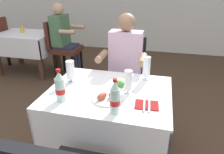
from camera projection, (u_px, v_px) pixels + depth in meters
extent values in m
cube|color=white|center=(109.00, 92.00, 1.70)|extent=(1.01, 0.80, 0.02)
cube|color=white|center=(95.00, 140.00, 1.42)|extent=(1.01, 0.02, 0.32)
cube|color=white|center=(119.00, 88.00, 2.12)|extent=(1.01, 0.02, 0.32)
cube|color=white|center=(57.00, 102.00, 1.88)|extent=(0.02, 0.80, 0.32)
cube|color=white|center=(168.00, 117.00, 1.66)|extent=(0.02, 0.80, 0.32)
cube|color=#472D1E|center=(46.00, 145.00, 1.65)|extent=(0.07, 0.07, 0.71)
cube|color=#472D1E|center=(78.00, 102.00, 2.25)|extent=(0.07, 0.07, 0.71)
cube|color=#472D1E|center=(161.00, 113.00, 2.05)|extent=(0.07, 0.07, 0.71)
cube|color=black|center=(124.00, 81.00, 2.41)|extent=(0.44, 0.44, 0.08)
cube|color=black|center=(128.00, 54.00, 2.52)|extent=(0.42, 0.06, 0.44)
cube|color=black|center=(107.00, 106.00, 2.41)|extent=(0.04, 0.04, 0.45)
cube|color=black|center=(135.00, 110.00, 2.34)|extent=(0.04, 0.04, 0.45)
cube|color=black|center=(113.00, 92.00, 2.71)|extent=(0.04, 0.04, 0.45)
cube|color=black|center=(139.00, 95.00, 2.64)|extent=(0.04, 0.04, 0.45)
cylinder|color=#282D42|center=(114.00, 108.00, 2.36)|extent=(0.10, 0.10, 0.45)
cylinder|color=#282D42|center=(127.00, 110.00, 2.33)|extent=(0.10, 0.10, 0.45)
cube|color=#282D42|center=(124.00, 81.00, 2.37)|extent=(0.34, 0.36, 0.12)
cube|color=silver|center=(126.00, 53.00, 2.31)|extent=(0.36, 0.20, 0.50)
sphere|color=#997051|center=(127.00, 22.00, 2.16)|extent=(0.19, 0.19, 0.19)
cylinder|color=#997051|center=(102.00, 56.00, 2.14)|extent=(0.07, 0.26, 0.07)
cylinder|color=#997051|center=(143.00, 59.00, 2.05)|extent=(0.07, 0.26, 0.07)
cylinder|color=white|center=(107.00, 98.00, 1.57)|extent=(0.25, 0.25, 0.01)
ellipsoid|color=#B77A38|center=(112.00, 95.00, 1.56)|extent=(0.08, 0.08, 0.05)
ellipsoid|color=#C14C33|center=(102.00, 96.00, 1.54)|extent=(0.09, 0.11, 0.05)
cylinder|color=white|center=(120.00, 84.00, 1.78)|extent=(0.23, 0.23, 0.01)
ellipsoid|color=#4C8E38|center=(120.00, 83.00, 1.73)|extent=(0.10, 0.08, 0.05)
ellipsoid|color=#B77A38|center=(117.00, 83.00, 1.77)|extent=(0.08, 0.08, 0.03)
cylinder|color=white|center=(72.00, 81.00, 1.85)|extent=(0.07, 0.07, 0.01)
cylinder|color=white|center=(71.00, 79.00, 1.84)|extent=(0.02, 0.02, 0.03)
cylinder|color=white|center=(70.00, 70.00, 1.80)|extent=(0.07, 0.07, 0.16)
cylinder|color=black|center=(71.00, 75.00, 1.82)|extent=(0.07, 0.07, 0.06)
cylinder|color=white|center=(128.00, 93.00, 1.66)|extent=(0.07, 0.07, 0.01)
cylinder|color=white|center=(128.00, 91.00, 1.65)|extent=(0.02, 0.02, 0.03)
cylinder|color=white|center=(128.00, 80.00, 1.61)|extent=(0.06, 0.06, 0.16)
cylinder|color=#C68928|center=(128.00, 83.00, 1.62)|extent=(0.06, 0.06, 0.11)
cylinder|color=white|center=(146.00, 79.00, 1.89)|extent=(0.07, 0.07, 0.01)
cylinder|color=white|center=(146.00, 77.00, 1.89)|extent=(0.02, 0.02, 0.03)
cylinder|color=white|center=(147.00, 66.00, 1.84)|extent=(0.07, 0.07, 0.18)
cylinder|color=gold|center=(146.00, 69.00, 1.85)|extent=(0.06, 0.06, 0.13)
cylinder|color=silver|center=(60.00, 90.00, 1.52)|extent=(0.07, 0.07, 0.18)
cylinder|color=red|center=(60.00, 91.00, 1.52)|extent=(0.07, 0.07, 0.04)
cone|color=silver|center=(59.00, 75.00, 1.47)|extent=(0.06, 0.06, 0.05)
cylinder|color=red|center=(58.00, 70.00, 1.45)|extent=(0.03, 0.03, 0.02)
cylinder|color=silver|center=(115.00, 101.00, 1.37)|extent=(0.07, 0.07, 0.18)
cylinder|color=red|center=(115.00, 102.00, 1.38)|extent=(0.07, 0.07, 0.04)
cone|color=silver|center=(115.00, 85.00, 1.32)|extent=(0.06, 0.06, 0.05)
cylinder|color=red|center=(115.00, 80.00, 1.31)|extent=(0.03, 0.03, 0.02)
cube|color=maroon|center=(147.00, 105.00, 1.49)|extent=(0.18, 0.14, 0.01)
cube|color=silver|center=(144.00, 104.00, 1.49)|extent=(0.03, 0.19, 0.01)
cube|color=silver|center=(149.00, 104.00, 1.48)|extent=(0.03, 0.19, 0.01)
cube|color=white|center=(25.00, 34.00, 3.64)|extent=(0.99, 0.72, 0.02)
cube|color=white|center=(14.00, 49.00, 3.40)|extent=(0.99, 0.02, 0.32)
cube|color=white|center=(38.00, 38.00, 4.02)|extent=(0.99, 0.02, 0.32)
cube|color=white|center=(4.00, 41.00, 3.82)|extent=(0.02, 0.72, 0.32)
cube|color=white|center=(51.00, 45.00, 3.61)|extent=(0.02, 0.72, 0.32)
cube|color=#472D1E|center=(41.00, 61.00, 3.43)|extent=(0.07, 0.07, 0.71)
cube|color=#472D1E|center=(19.00, 47.00, 4.15)|extent=(0.07, 0.07, 0.71)
cube|color=#472D1E|center=(58.00, 50.00, 3.96)|extent=(0.07, 0.07, 0.71)
cube|color=black|center=(8.00, 55.00, 4.13)|extent=(0.04, 0.04, 0.45)
cube|color=#4C2319|center=(67.00, 49.00, 3.56)|extent=(0.44, 0.44, 0.08)
cube|color=#4C2319|center=(53.00, 34.00, 3.51)|extent=(0.06, 0.42, 0.44)
cube|color=black|center=(74.00, 68.00, 3.49)|extent=(0.04, 0.04, 0.45)
cube|color=black|center=(81.00, 61.00, 3.79)|extent=(0.04, 0.04, 0.45)
cube|color=black|center=(56.00, 66.00, 3.56)|extent=(0.04, 0.04, 0.45)
cube|color=black|center=(64.00, 60.00, 3.86)|extent=(0.04, 0.04, 0.45)
cylinder|color=#282D42|center=(74.00, 66.00, 3.57)|extent=(0.10, 0.10, 0.45)
cylinder|color=#282D42|center=(78.00, 63.00, 3.71)|extent=(0.10, 0.10, 0.45)
cube|color=#282D42|center=(66.00, 48.00, 3.56)|extent=(0.36, 0.34, 0.12)
cube|color=#4C754C|center=(60.00, 30.00, 3.45)|extent=(0.20, 0.36, 0.50)
sphere|color=tan|center=(58.00, 9.00, 3.30)|extent=(0.19, 0.19, 0.19)
cylinder|color=tan|center=(67.00, 32.00, 3.20)|extent=(0.26, 0.07, 0.07)
cylinder|color=tan|center=(78.00, 27.00, 3.58)|extent=(0.26, 0.07, 0.07)
cylinder|color=gold|center=(22.00, 29.00, 3.67)|extent=(0.06, 0.06, 0.11)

